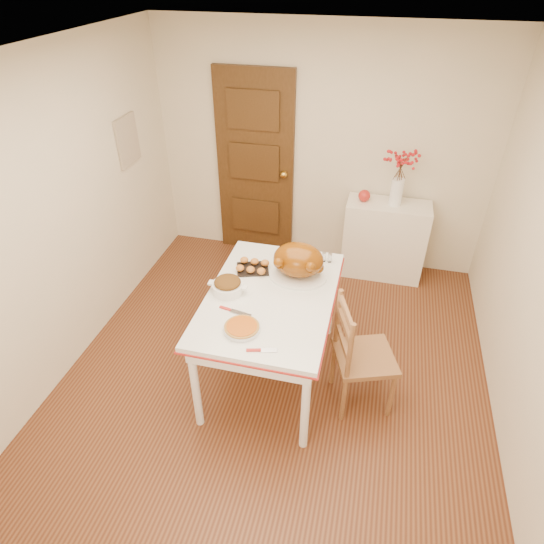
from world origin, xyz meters
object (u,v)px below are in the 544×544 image
(sideboard, at_px, (384,240))
(turkey_platter, at_px, (298,262))
(kitchen_table, at_px, (271,336))
(pumpkin_pie, at_px, (242,327))
(chair_oak, at_px, (365,355))

(sideboard, bearing_deg, turkey_platter, -114.49)
(kitchen_table, xyz_separation_m, turkey_platter, (0.15, 0.28, 0.57))
(sideboard, height_order, pumpkin_pie, pumpkin_pie)
(kitchen_table, bearing_deg, turkey_platter, 61.54)
(chair_oak, distance_m, turkey_platter, 0.87)
(kitchen_table, relative_size, chair_oak, 1.45)
(sideboard, relative_size, turkey_platter, 1.84)
(chair_oak, bearing_deg, kitchen_table, 63.28)
(chair_oak, bearing_deg, turkey_platter, 38.36)
(sideboard, xyz_separation_m, pumpkin_pie, (-0.92, -2.17, 0.44))
(sideboard, relative_size, kitchen_table, 0.60)
(sideboard, distance_m, pumpkin_pie, 2.40)
(sideboard, xyz_separation_m, turkey_platter, (-0.67, -1.46, 0.56))
(chair_oak, height_order, pumpkin_pie, chair_oak)
(kitchen_table, bearing_deg, pumpkin_pie, -102.69)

